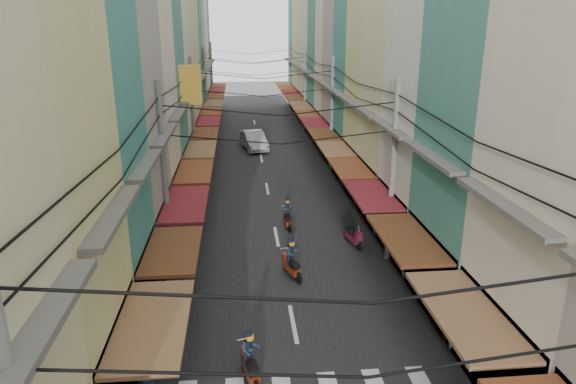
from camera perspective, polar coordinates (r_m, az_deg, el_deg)
ground at (r=20.80m, az=-0.02°, el=-11.50°), size 160.00×160.00×0.00m
road at (r=39.39m, az=-2.83°, el=3.02°), size 10.00×80.00×0.02m
sidewalk_left at (r=39.64m, az=-12.27°, el=2.75°), size 3.00×80.00×0.06m
sidewalk_right at (r=40.21m, az=6.47°, el=3.27°), size 3.00×80.00×0.06m
building_row_left at (r=35.10m, az=-16.40°, el=16.64°), size 7.80×67.67×23.70m
building_row_right at (r=35.77m, az=10.55°, el=16.47°), size 7.80×68.98×22.59m
utility_poles at (r=33.25m, az=-2.57°, el=11.76°), size 10.20×66.13×8.20m
white_car at (r=44.50m, az=-3.79°, el=4.77°), size 5.81×3.09×1.95m
bicycle at (r=23.67m, az=15.57°, el=-8.34°), size 1.64×0.85×1.08m
moving_scooters at (r=21.94m, az=0.65°, el=-8.30°), size 5.66×13.89×1.74m
parked_scooters at (r=18.47m, az=14.84°, el=-14.63°), size 13.28×11.79×1.02m
pedestrians at (r=20.62m, az=-12.89°, el=-8.98°), size 14.12×19.78×2.21m
market_umbrella at (r=17.81m, az=20.64°, el=-11.24°), size 2.05×2.05×2.16m
traffic_sign at (r=19.20m, az=17.31°, el=-8.21°), size 0.10×0.62×2.81m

